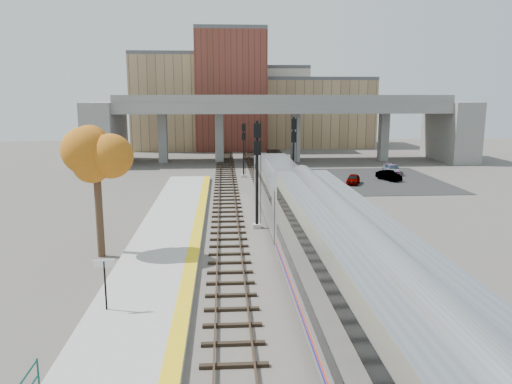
{
  "coord_description": "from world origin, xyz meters",
  "views": [
    {
      "loc": [
        -3.5,
        -26.72,
        9.57
      ],
      "look_at": [
        -1.11,
        9.24,
        2.5
      ],
      "focal_mm": 35.0,
      "sensor_mm": 36.0,
      "label": 1
    }
  ],
  "objects_px": {
    "signal_mast_near": "(257,174)",
    "car_b": "(389,175)",
    "signal_mast_mid": "(293,157)",
    "signal_mast_far": "(244,152)",
    "locomotive": "(281,188)",
    "car_a": "(353,179)",
    "tree": "(96,159)",
    "coach": "(356,296)",
    "car_c": "(392,169)"
  },
  "relations": [
    {
      "from": "signal_mast_near",
      "to": "car_a",
      "type": "relative_size",
      "value": 2.47
    },
    {
      "from": "locomotive",
      "to": "signal_mast_near",
      "type": "relative_size",
      "value": 2.45
    },
    {
      "from": "locomotive",
      "to": "car_a",
      "type": "distance_m",
      "value": 16.87
    },
    {
      "from": "signal_mast_near",
      "to": "signal_mast_far",
      "type": "bearing_deg",
      "value": 90.0
    },
    {
      "from": "signal_mast_far",
      "to": "tree",
      "type": "bearing_deg",
      "value": -108.85
    },
    {
      "from": "signal_mast_far",
      "to": "car_a",
      "type": "xyz_separation_m",
      "value": [
        11.6,
        -5.53,
        -2.43
      ]
    },
    {
      "from": "locomotive",
      "to": "signal_mast_mid",
      "type": "xyz_separation_m",
      "value": [
        2.0,
        7.16,
        1.57
      ]
    },
    {
      "from": "coach",
      "to": "car_a",
      "type": "height_order",
      "value": "coach"
    },
    {
      "from": "signal_mast_mid",
      "to": "car_a",
      "type": "xyz_separation_m",
      "value": [
        7.5,
        6.68,
        -3.27
      ]
    },
    {
      "from": "signal_mast_near",
      "to": "signal_mast_far",
      "type": "distance_m",
      "value": 22.8
    },
    {
      "from": "tree",
      "to": "car_b",
      "type": "distance_m",
      "value": 36.53
    },
    {
      "from": "signal_mast_mid",
      "to": "signal_mast_far",
      "type": "distance_m",
      "value": 12.9
    },
    {
      "from": "locomotive",
      "to": "tree",
      "type": "bearing_deg",
      "value": -142.18
    },
    {
      "from": "tree",
      "to": "signal_mast_mid",
      "type": "bearing_deg",
      "value": 49.74
    },
    {
      "from": "signal_mast_far",
      "to": "car_c",
      "type": "xyz_separation_m",
      "value": [
        18.14,
        0.96,
        -2.4
      ]
    },
    {
      "from": "car_a",
      "to": "signal_mast_near",
      "type": "bearing_deg",
      "value": -102.97
    },
    {
      "from": "coach",
      "to": "locomotive",
      "type": "bearing_deg",
      "value": 90.0
    },
    {
      "from": "car_c",
      "to": "locomotive",
      "type": "bearing_deg",
      "value": -129.29
    },
    {
      "from": "signal_mast_far",
      "to": "tree",
      "type": "xyz_separation_m",
      "value": [
        -9.75,
        -28.56,
        2.91
      ]
    },
    {
      "from": "signal_mast_far",
      "to": "signal_mast_mid",
      "type": "bearing_deg",
      "value": -71.43
    },
    {
      "from": "signal_mast_near",
      "to": "tree",
      "type": "xyz_separation_m",
      "value": [
        -9.75,
        -5.79,
        1.94
      ]
    },
    {
      "from": "locomotive",
      "to": "coach",
      "type": "height_order",
      "value": "coach"
    },
    {
      "from": "signal_mast_far",
      "to": "signal_mast_near",
      "type": "bearing_deg",
      "value": -90.0
    },
    {
      "from": "car_a",
      "to": "signal_mast_far",
      "type": "bearing_deg",
      "value": 175.48
    },
    {
      "from": "signal_mast_mid",
      "to": "car_b",
      "type": "height_order",
      "value": "signal_mast_mid"
    },
    {
      "from": "coach",
      "to": "car_c",
      "type": "relative_size",
      "value": 6.36
    },
    {
      "from": "coach",
      "to": "signal_mast_mid",
      "type": "height_order",
      "value": "signal_mast_mid"
    },
    {
      "from": "locomotive",
      "to": "car_a",
      "type": "bearing_deg",
      "value": 55.52
    },
    {
      "from": "signal_mast_near",
      "to": "car_c",
      "type": "distance_m",
      "value": 30.06
    },
    {
      "from": "signal_mast_mid",
      "to": "car_a",
      "type": "relative_size",
      "value": 2.41
    },
    {
      "from": "car_a",
      "to": "car_b",
      "type": "bearing_deg",
      "value": 45.28
    },
    {
      "from": "locomotive",
      "to": "car_c",
      "type": "bearing_deg",
      "value": 51.73
    },
    {
      "from": "locomotive",
      "to": "car_b",
      "type": "xyz_separation_m",
      "value": [
        14.13,
        15.93,
        -1.69
      ]
    },
    {
      "from": "signal_mast_far",
      "to": "locomotive",
      "type": "bearing_deg",
      "value": -83.81
    },
    {
      "from": "signal_mast_near",
      "to": "car_a",
      "type": "bearing_deg",
      "value": 56.07
    },
    {
      "from": "signal_mast_far",
      "to": "car_b",
      "type": "bearing_deg",
      "value": -11.96
    },
    {
      "from": "car_c",
      "to": "signal_mast_near",
      "type": "bearing_deg",
      "value": -128.39
    },
    {
      "from": "locomotive",
      "to": "signal_mast_far",
      "type": "relative_size",
      "value": 3.0
    },
    {
      "from": "car_a",
      "to": "car_b",
      "type": "height_order",
      "value": "car_b"
    },
    {
      "from": "locomotive",
      "to": "car_c",
      "type": "height_order",
      "value": "locomotive"
    },
    {
      "from": "signal_mast_near",
      "to": "signal_mast_mid",
      "type": "xyz_separation_m",
      "value": [
        4.1,
        10.57,
        -0.13
      ]
    },
    {
      "from": "car_b",
      "to": "signal_mast_mid",
      "type": "bearing_deg",
      "value": -165.97
    },
    {
      "from": "locomotive",
      "to": "car_a",
      "type": "relative_size",
      "value": 6.07
    },
    {
      "from": "signal_mast_near",
      "to": "car_b",
      "type": "bearing_deg",
      "value": 49.99
    },
    {
      "from": "tree",
      "to": "car_b",
      "type": "relative_size",
      "value": 2.4
    },
    {
      "from": "car_a",
      "to": "coach",
      "type": "bearing_deg",
      "value": -83.65
    },
    {
      "from": "tree",
      "to": "car_c",
      "type": "relative_size",
      "value": 2.03
    },
    {
      "from": "car_b",
      "to": "car_c",
      "type": "xyz_separation_m",
      "value": [
        1.91,
        4.4,
        0.02
      ]
    },
    {
      "from": "signal_mast_mid",
      "to": "car_b",
      "type": "xyz_separation_m",
      "value": [
        12.13,
        8.77,
        -3.26
      ]
    },
    {
      "from": "signal_mast_near",
      "to": "tree",
      "type": "height_order",
      "value": "tree"
    }
  ]
}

